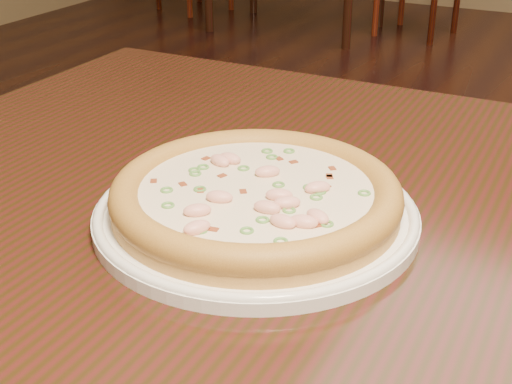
% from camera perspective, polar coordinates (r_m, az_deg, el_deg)
% --- Properties ---
extents(hero_table, '(1.20, 0.80, 0.75)m').
position_cam_1_polar(hero_table, '(0.72, 10.55, -9.61)').
color(hero_table, black).
rests_on(hero_table, ground).
extents(plate, '(0.30, 0.30, 0.02)m').
position_cam_1_polar(plate, '(0.66, 0.00, -1.66)').
color(plate, white).
rests_on(plate, hero_table).
extents(pizza, '(0.27, 0.27, 0.03)m').
position_cam_1_polar(pizza, '(0.65, 0.00, -0.24)').
color(pizza, '#C98D49').
rests_on(pizza, plate).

